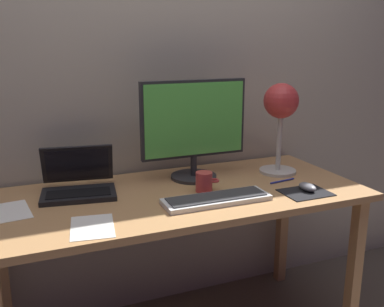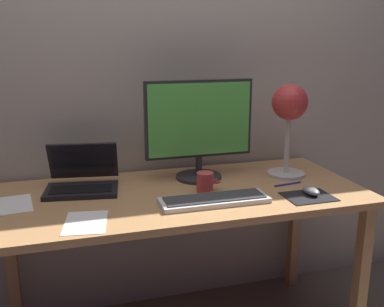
{
  "view_description": "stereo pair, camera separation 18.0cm",
  "coord_description": "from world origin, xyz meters",
  "views": [
    {
      "loc": [
        -0.62,
        -1.66,
        1.38
      ],
      "look_at": [
        0.04,
        -0.05,
        0.92
      ],
      "focal_mm": 40.98,
      "sensor_mm": 36.0,
      "label": 1
    },
    {
      "loc": [
        -0.45,
        -1.72,
        1.38
      ],
      "look_at": [
        0.04,
        -0.05,
        0.92
      ],
      "focal_mm": 40.98,
      "sensor_mm": 36.0,
      "label": 2
    }
  ],
  "objects": [
    {
      "name": "back_wall",
      "position": [
        0.0,
        0.4,
        1.3
      ],
      "size": [
        4.8,
        0.06,
        2.6
      ],
      "primitive_type": "cube",
      "color": "#B2A893",
      "rests_on": "ground"
    },
    {
      "name": "desk",
      "position": [
        0.0,
        0.0,
        0.66
      ],
      "size": [
        1.6,
        0.7,
        0.74
      ],
      "color": "tan",
      "rests_on": "ground"
    },
    {
      "name": "monitor",
      "position": [
        0.14,
        0.16,
        0.99
      ],
      "size": [
        0.5,
        0.22,
        0.46
      ],
      "color": "#28282B",
      "rests_on": "desk"
    },
    {
      "name": "keyboard_main",
      "position": [
        0.1,
        -0.16,
        0.75
      ],
      "size": [
        0.44,
        0.14,
        0.03
      ],
      "color": "silver",
      "rests_on": "desk"
    },
    {
      "name": "laptop",
      "position": [
        -0.4,
        0.17,
        0.8
      ],
      "size": [
        0.34,
        0.31,
        0.19
      ],
      "color": "black",
      "rests_on": "desk"
    },
    {
      "name": "desk_lamp",
      "position": [
        0.55,
        0.09,
        1.06
      ],
      "size": [
        0.18,
        0.18,
        0.44
      ],
      "color": "beige",
      "rests_on": "desk"
    },
    {
      "name": "mousepad",
      "position": [
        0.5,
        -0.21,
        0.74
      ],
      "size": [
        0.2,
        0.16,
        0.0
      ],
      "primitive_type": "cube",
      "color": "black",
      "rests_on": "desk"
    },
    {
      "name": "mouse",
      "position": [
        0.52,
        -0.2,
        0.76
      ],
      "size": [
        0.06,
        0.1,
        0.03
      ],
      "primitive_type": "ellipsoid",
      "color": "slate",
      "rests_on": "mousepad"
    },
    {
      "name": "coffee_mug",
      "position": [
        0.11,
        -0.03,
        0.78
      ],
      "size": [
        0.11,
        0.07,
        0.09
      ],
      "color": "#CC3F3F",
      "rests_on": "desk"
    },
    {
      "name": "paper_sheet_near_mouse",
      "position": [
        -0.68,
        0.04,
        0.74
      ],
      "size": [
        0.17,
        0.23,
        0.0
      ],
      "primitive_type": "cube",
      "rotation": [
        0.0,
        0.0,
        0.12
      ],
      "color": "white",
      "rests_on": "desk"
    },
    {
      "name": "paper_sheet_by_keyboard",
      "position": [
        -0.41,
        -0.22,
        0.74
      ],
      "size": [
        0.18,
        0.23,
        0.0
      ],
      "primitive_type": "cube",
      "rotation": [
        0.0,
        0.0,
        -0.15
      ],
      "color": "white",
      "rests_on": "desk"
    },
    {
      "name": "pen",
      "position": [
        0.49,
        -0.05,
        0.74
      ],
      "size": [
        0.14,
        0.03,
        0.01
      ],
      "primitive_type": "cylinder",
      "rotation": [
        0.0,
        1.57,
        0.15
      ],
      "color": "#2633A5",
      "rests_on": "desk"
    }
  ]
}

